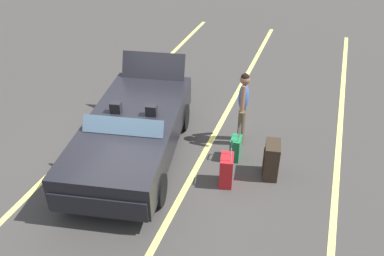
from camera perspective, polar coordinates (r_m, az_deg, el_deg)
The scene contains 9 objects.
ground_plane at distance 8.61m, azimuth -8.09°, elevation -4.06°, with size 80.00×80.00×0.00m, color #383533.
lot_line_near at distance 9.23m, azimuth -15.63°, elevation -2.30°, with size 18.00×0.12×0.01m, color #EAE066.
lot_line_mid at distance 8.17m, azimuth 0.46°, elevation -5.96°, with size 18.00×0.12×0.01m, color #EAE066.
lot_line_far at distance 7.94m, azimuth 19.51°, elevation -9.62°, with size 18.00×0.12×0.01m, color #EAE066.
convertible_car at distance 8.12m, azimuth -8.78°, elevation -1.53°, with size 4.40×2.47×1.52m.
suitcase_large_black at distance 7.98m, azimuth 11.13°, elevation -4.44°, with size 0.52×0.36×0.74m.
suitcase_medium_bright at distance 7.70m, azimuth 4.89°, elevation -5.95°, with size 0.44×0.31×0.93m.
suitcase_small_carryon at distance 8.39m, azimuth 6.18°, elevation -2.84°, with size 0.35×0.22×0.84m.
traveler_person at distance 8.58m, azimuth 7.23°, elevation 3.27°, with size 0.61×0.26×1.65m.
Camera 1 is at (6.05, 3.38, 5.10)m, focal length 37.77 mm.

